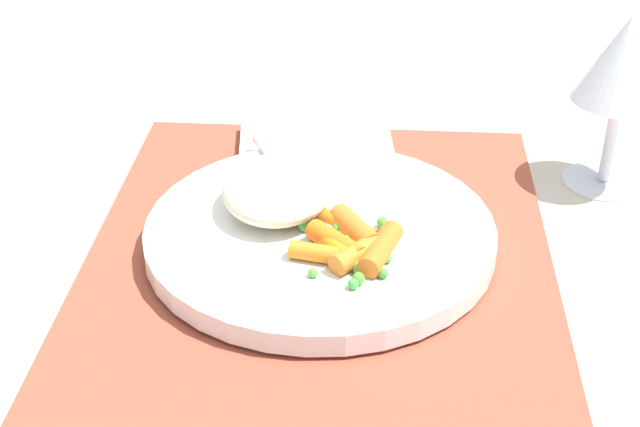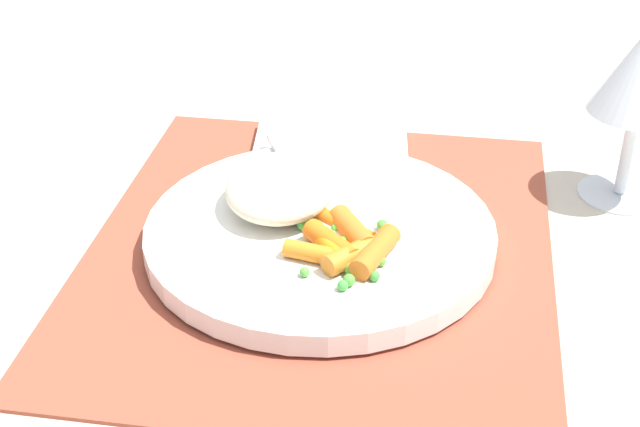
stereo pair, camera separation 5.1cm
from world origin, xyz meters
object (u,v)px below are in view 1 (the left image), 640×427
Objects in this scene: wine_glass at (624,65)px; plate at (320,234)px; rice_mound at (278,189)px; carrot_portion at (350,242)px; napkin at (316,143)px; fork at (308,205)px.

plate is at bearing -62.59° from wine_glass.
carrot_portion is at bearing 45.89° from rice_mound.
plate is 0.16m from napkin.
carrot_portion is 0.27m from wine_glass.
carrot_portion is 0.07m from fork.
plate is 0.04m from carrot_portion.
wine_glass is (-0.10, 0.27, 0.07)m from rice_mound.
rice_mound is at bearing -123.17° from plate.
carrot_portion is (0.06, 0.06, -0.01)m from rice_mound.
fork is (-0.02, -0.01, 0.01)m from plate.
plate is at bearing 56.83° from rice_mound.
wine_glass is at bearing 81.64° from napkin.
napkin is (-0.14, 0.02, -0.03)m from rice_mound.
rice_mound is at bearing -69.71° from wine_glass.
plate is 1.41× the size of fork.
fork is 0.14m from napkin.
fork is at bearing 1.63° from napkin.
wine_glass reaches higher than fork.
fork is 0.28m from wine_glass.
rice_mound is at bearing -89.61° from fork.
plate is 0.03m from fork.
carrot_portion is at bearing 11.39° from napkin.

